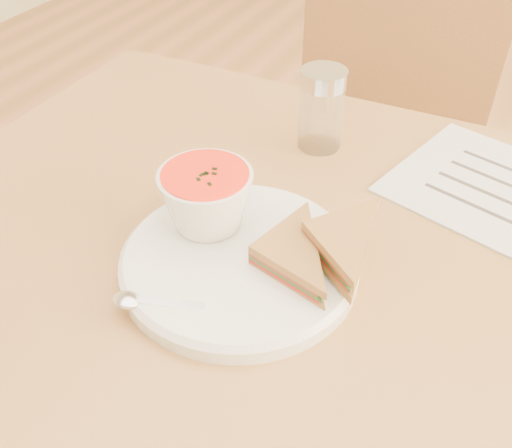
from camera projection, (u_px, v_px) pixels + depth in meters
The scene contains 8 objects.
dining_table at pixel (295, 418), 0.89m from camera, with size 1.00×0.70×0.75m, color brown, non-canonical shape.
chair_far at pixel (365, 191), 1.20m from camera, with size 0.41×0.41×0.92m, color brown, non-canonical shape.
plate at pixel (239, 262), 0.61m from camera, with size 0.26×0.26×0.02m, color white, non-canonical shape.
soup_bowl at pixel (207, 201), 0.62m from camera, with size 0.10×0.10×0.07m, color white, non-canonical shape.
sandwich_half_a at pixel (248, 257), 0.58m from camera, with size 0.10×0.10×0.03m, color #B0873E, non-canonical shape.
sandwich_half_b at pixel (301, 233), 0.60m from camera, with size 0.10×0.10×0.03m, color #B0873E, non-canonical shape.
spoon at pixel (172, 304), 0.55m from camera, with size 0.15×0.03×0.01m, color silver, non-canonical shape.
condiment_shaker at pixel (321, 109), 0.77m from camera, with size 0.06×0.06×0.11m, color silver, non-canonical shape.
Camera 1 is at (0.16, -0.47, 1.18)m, focal length 40.00 mm.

